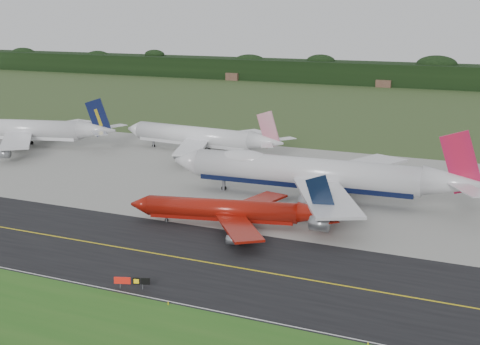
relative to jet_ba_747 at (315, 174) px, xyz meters
name	(u,v)px	position (x,y,z in m)	size (l,w,h in m)	color
ground	(194,251)	(-8.64, -38.20, -5.87)	(600.00, 600.00, 0.00)	#374B23
grass_verge	(59,341)	(-8.64, -73.20, -5.86)	(400.00, 30.00, 0.01)	#26601C
taxiway	(183,258)	(-8.64, -42.20, -5.86)	(400.00, 32.00, 0.02)	black
apron	(297,182)	(-8.64, 12.80, -5.86)	(400.00, 78.00, 0.01)	gray
taxiway_centreline	(183,258)	(-8.64, -42.20, -5.84)	(400.00, 0.40, 0.00)	gold
taxiway_edge_line	(130,293)	(-8.64, -57.70, -5.84)	(400.00, 0.25, 0.00)	silver
horizon_treeline	(440,77)	(-8.64, 235.57, -0.40)	(700.00, 25.00, 12.00)	black
jet_ba_747	(315,174)	(0.00, 0.00, 0.00)	(68.56, 56.75, 17.24)	silver
jet_red_737	(233,211)	(-8.32, -23.37, -2.88)	(39.74, 31.84, 10.82)	maroon
jet_navy_gold	(23,130)	(-97.88, 19.75, -0.91)	(57.79, 49.34, 15.09)	silver
jet_star_tail	(202,137)	(-45.00, 33.40, -1.27)	(52.36, 43.65, 13.80)	white
taxiway_sign	(132,281)	(-9.25, -56.17, -4.62)	(5.07, 1.98, 1.77)	slate
edge_marker_center	(168,303)	(-1.65, -58.70, -5.62)	(0.16, 0.16, 0.50)	yellow
edge_marker_right	(368,344)	(26.33, -58.70, -5.62)	(0.16, 0.16, 0.50)	yellow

